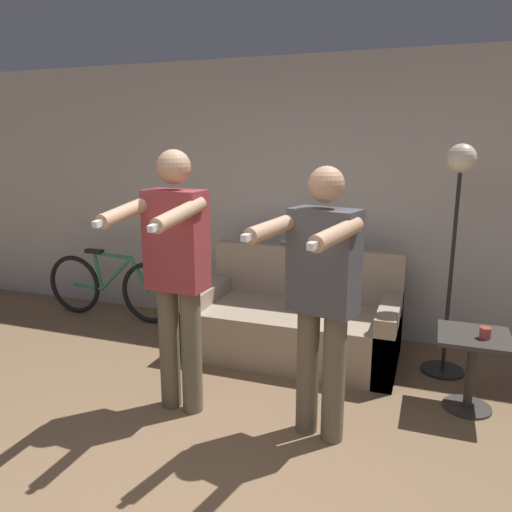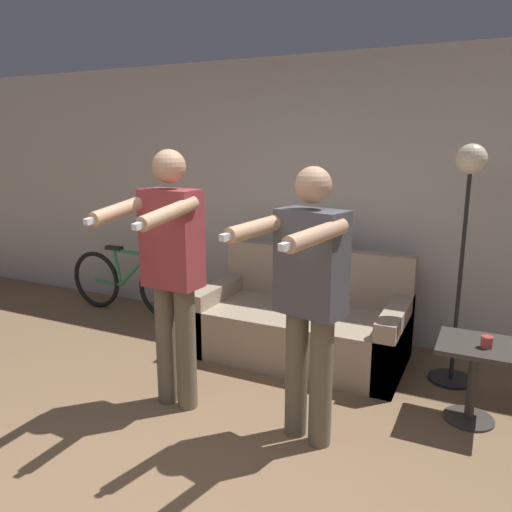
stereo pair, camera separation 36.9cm
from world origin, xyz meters
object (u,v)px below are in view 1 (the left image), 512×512
(person_left, at_px, (176,267))
(couch, at_px, (296,323))
(cup, at_px, (485,333))
(bicycle, at_px, (111,287))
(person_right, at_px, (322,289))
(cat, at_px, (313,239))
(side_table, at_px, (472,356))
(floor_lamp, at_px, (457,209))

(person_left, bearing_deg, couch, 70.20)
(cup, height_order, bicycle, bicycle)
(person_left, distance_m, person_right, 0.98)
(person_right, relative_size, cat, 3.20)
(cat, distance_m, side_table, 1.68)
(cup, xyz_separation_m, bicycle, (-3.53, 0.77, -0.25))
(couch, bearing_deg, floor_lamp, 2.21)
(person_right, bearing_deg, side_table, 50.59)
(cat, xyz_separation_m, bicycle, (-2.13, -0.12, -0.64))
(cat, xyz_separation_m, cup, (1.40, -0.89, -0.38))
(person_left, distance_m, cup, 2.10)
(person_left, xyz_separation_m, side_table, (1.89, 0.69, -0.63))
(person_left, distance_m, cat, 1.63)
(person_right, xyz_separation_m, cup, (0.97, 0.64, -0.38))
(cat, relative_size, bicycle, 0.34)
(couch, bearing_deg, person_right, -68.31)
(couch, distance_m, floor_lamp, 1.62)
(side_table, bearing_deg, bicycle, 168.19)
(side_table, distance_m, bicycle, 3.54)
(person_left, xyz_separation_m, floor_lamp, (1.73, 1.24, 0.31))
(person_left, relative_size, cup, 23.61)
(cat, xyz_separation_m, floor_lamp, (1.18, -0.29, 0.36))
(floor_lamp, height_order, side_table, floor_lamp)
(person_left, height_order, floor_lamp, floor_lamp)
(person_right, distance_m, side_table, 1.28)
(floor_lamp, bearing_deg, bicycle, 177.05)
(person_right, relative_size, side_table, 3.08)
(side_table, bearing_deg, person_left, -159.95)
(couch, height_order, cup, couch)
(person_left, xyz_separation_m, cup, (1.95, 0.64, -0.43))
(person_right, bearing_deg, cup, 46.88)
(cat, height_order, floor_lamp, floor_lamp)
(couch, relative_size, side_table, 3.19)
(bicycle, bearing_deg, person_left, -41.87)
(person_right, bearing_deg, person_left, -166.47)
(couch, xyz_separation_m, person_right, (0.48, -1.20, 0.69))
(side_table, relative_size, cup, 7.28)
(couch, relative_size, cat, 3.31)
(cup, bearing_deg, floor_lamp, 110.12)
(person_right, bearing_deg, cat, 118.93)
(couch, distance_m, person_left, 1.49)
(side_table, distance_m, cup, 0.21)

